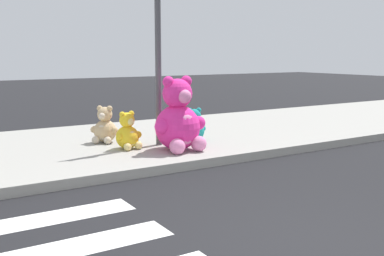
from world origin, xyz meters
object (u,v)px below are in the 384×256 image
(plush_pink_large, at_px, (179,121))
(plush_tan, at_px, (105,128))
(sign_pole, at_px, (158,50))
(plush_yellow, at_px, (128,134))
(plush_teal, at_px, (194,128))
(plush_brown, at_px, (174,126))

(plush_pink_large, distance_m, plush_tan, 1.57)
(sign_pole, height_order, plush_tan, sign_pole)
(plush_yellow, distance_m, plush_teal, 1.37)
(sign_pole, xyz_separation_m, plush_yellow, (-0.63, -0.03, -1.43))
(sign_pole, distance_m, plush_yellow, 1.57)
(sign_pole, relative_size, plush_brown, 5.89)
(plush_yellow, relative_size, plush_teal, 1.04)
(plush_yellow, height_order, plush_tan, plush_tan)
(sign_pole, distance_m, plush_pink_large, 1.33)
(plush_teal, distance_m, plush_tan, 1.66)
(plush_tan, bearing_deg, sign_pole, -43.72)
(plush_pink_large, bearing_deg, plush_brown, 63.93)
(sign_pole, relative_size, plush_pink_large, 2.53)
(plush_teal, bearing_deg, plush_pink_large, -139.00)
(plush_yellow, relative_size, plush_brown, 1.21)
(sign_pole, xyz_separation_m, plush_teal, (0.74, -0.00, -1.44))
(plush_yellow, xyz_separation_m, plush_brown, (1.28, 0.64, -0.05))
(sign_pole, distance_m, plush_tan, 1.76)
(plush_yellow, distance_m, plush_brown, 1.43)
(plush_teal, xyz_separation_m, plush_brown, (-0.08, 0.62, -0.04))
(sign_pole, bearing_deg, plush_tan, 136.28)
(plush_pink_large, distance_m, plush_yellow, 0.92)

